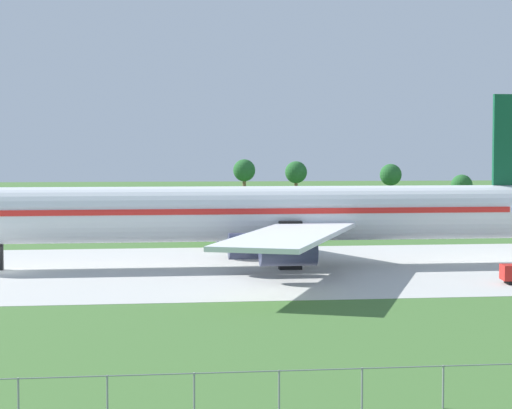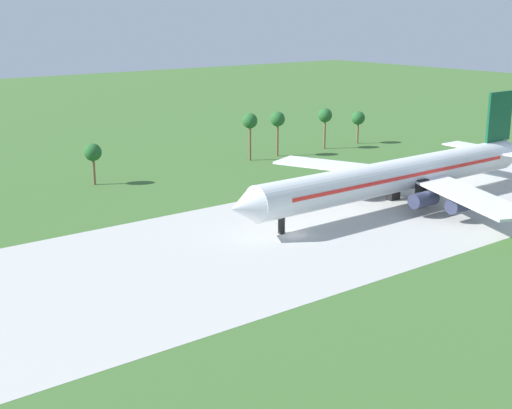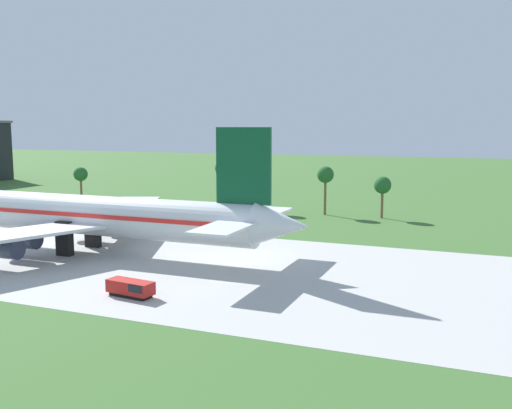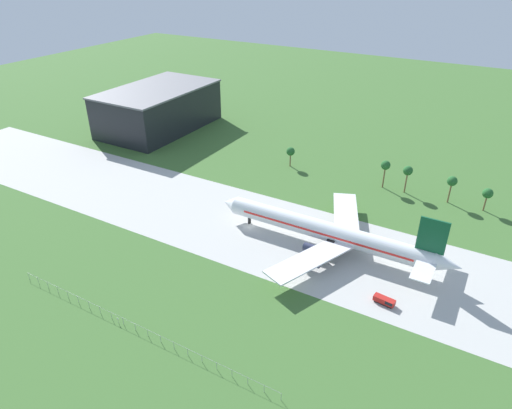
# 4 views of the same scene
# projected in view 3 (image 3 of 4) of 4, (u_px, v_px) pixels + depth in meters

# --- Properties ---
(jet_airliner) EXTENTS (76.89, 58.52, 18.84)m
(jet_airliner) POSITION_uv_depth(u_px,v_px,m) (70.00, 214.00, 86.97)
(jet_airliner) COLOR white
(jet_airliner) RESTS_ON ground_plane
(baggage_tug) EXTENTS (5.82, 2.67, 1.83)m
(baggage_tug) POSITION_uv_depth(u_px,v_px,m) (132.00, 288.00, 63.69)
(baggage_tug) COLOR black
(baggage_tug) RESTS_ON ground_plane
(palm_tree_row) EXTENTS (80.34, 3.60, 11.29)m
(palm_tree_row) POSITION_uv_depth(u_px,v_px,m) (246.00, 175.00, 128.84)
(palm_tree_row) COLOR brown
(palm_tree_row) RESTS_ON ground_plane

